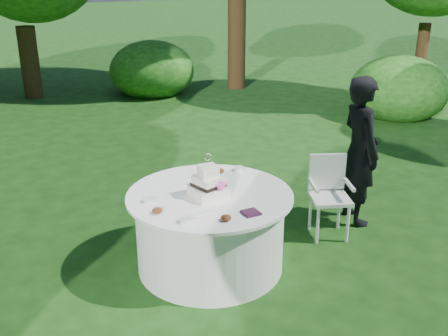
{
  "coord_description": "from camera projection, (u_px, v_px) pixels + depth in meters",
  "views": [
    {
      "loc": [
        -1.94,
        -4.02,
        2.75
      ],
      "look_at": [
        0.15,
        0.0,
        1.0
      ],
      "focal_mm": 42.0,
      "sensor_mm": 36.0,
      "label": 1
    }
  ],
  "objects": [
    {
      "name": "ground",
      "position": [
        211.0,
        265.0,
        5.15
      ],
      "size": [
        80.0,
        80.0,
        0.0
      ],
      "primitive_type": "plane",
      "color": "#13360E",
      "rests_on": "ground"
    },
    {
      "name": "napkins",
      "position": [
        251.0,
        213.0,
        4.48
      ],
      "size": [
        0.14,
        0.14,
        0.02
      ],
      "primitive_type": "cube",
      "color": "#401B33",
      "rests_on": "table"
    },
    {
      "name": "feather_plume",
      "position": [
        209.0,
        212.0,
        4.49
      ],
      "size": [
        0.48,
        0.07,
        0.01
      ],
      "primitive_type": "ellipsoid",
      "color": "white",
      "rests_on": "table"
    },
    {
      "name": "guest",
      "position": [
        360.0,
        151.0,
        5.78
      ],
      "size": [
        0.53,
        0.69,
        1.68
      ],
      "primitive_type": "imported",
      "rotation": [
        0.0,
        0.0,
        1.35
      ],
      "color": "black",
      "rests_on": "ground"
    },
    {
      "name": "table",
      "position": [
        210.0,
        230.0,
        5.01
      ],
      "size": [
        1.56,
        1.56,
        0.77
      ],
      "color": "silver",
      "rests_on": "ground"
    },
    {
      "name": "cake",
      "position": [
        209.0,
        185.0,
        4.78
      ],
      "size": [
        0.31,
        0.32,
        0.42
      ],
      "color": "white",
      "rests_on": "table"
    },
    {
      "name": "chair",
      "position": [
        329.0,
        189.0,
        5.61
      ],
      "size": [
        0.52,
        0.52,
        0.88
      ],
      "color": "white",
      "rests_on": "ground"
    },
    {
      "name": "votives",
      "position": [
        194.0,
        194.0,
        4.81
      ],
      "size": [
        1.2,
        0.93,
        0.04
      ],
      "color": "silver",
      "rests_on": "table"
    },
    {
      "name": "petal_cups",
      "position": [
        202.0,
        198.0,
        4.73
      ],
      "size": [
        0.99,
        1.07,
        0.05
      ],
      "color": "#562D16",
      "rests_on": "table"
    }
  ]
}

